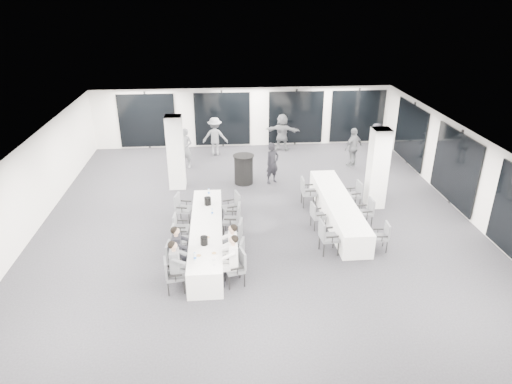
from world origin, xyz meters
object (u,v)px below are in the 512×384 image
chair_main_left_near (172,273)px  chair_main_left_mid (178,237)px  chair_side_left_far (307,190)px  chair_side_right_mid (367,210)px  chair_main_right_far (233,205)px  standing_guest_h (379,170)px  chair_main_right_near (238,265)px  chair_main_right_mid (236,235)px  banquet_table_main (207,236)px  chair_side_right_near (383,235)px  ice_bucket_near (204,241)px  standing_guest_d (354,145)px  chair_side_left_mid (316,214)px  standing_guest_g (185,146)px  ice_bucket_far (208,201)px  standing_guest_c (215,134)px  chair_main_left_far (182,206)px  standing_guest_e (376,139)px  chair_main_right_fourth (234,218)px  chair_side_right_far (355,193)px  standing_guest_a (272,160)px  banquet_table_side (338,209)px  cocktail_table (244,169)px  chair_main_left_fourth (179,226)px  standing_guest_f (282,130)px  chair_main_left_second (174,257)px  chair_main_right_second (237,254)px

chair_main_left_near → chair_main_left_mid: chair_main_left_near is taller
chair_side_left_far → chair_side_right_mid: 2.30m
chair_main_right_far → standing_guest_h: (5.42, 1.81, 0.34)m
chair_main_right_near → chair_main_right_mid: bearing=-15.0°
banquet_table_main → chair_main_right_mid: size_ratio=4.85×
chair_main_left_near → banquet_table_main: bearing=148.9°
chair_side_right_near → ice_bucket_near: ice_bucket_near is taller
chair_side_right_mid → standing_guest_d: 5.38m
chair_side_left_mid → standing_guest_g: (-4.43, 5.79, 0.46)m
chair_side_left_far → ice_bucket_far: bearing=-69.6°
standing_guest_c → ice_bucket_far: standing_guest_c is taller
chair_main_left_far → chair_side_left_mid: size_ratio=1.12×
standing_guest_e → ice_bucket_far: bearing=137.9°
chair_main_right_far → ice_bucket_far: 0.89m
chair_main_right_mid → chair_main_right_fourth: chair_main_right_fourth is taller
chair_main_left_near → chair_side_right_far: (5.93, 4.39, 0.00)m
standing_guest_a → standing_guest_e: size_ratio=0.99×
chair_main_left_near → chair_main_left_far: (-0.00, 3.74, 0.03)m
chair_main_left_near → chair_main_left_far: chair_main_left_far is taller
banquet_table_side → standing_guest_c: bearing=121.1°
cocktail_table → standing_guest_h: bearing=-15.6°
chair_main_left_far → chair_side_left_far: bearing=114.9°
banquet_table_side → chair_main_left_mid: size_ratio=5.84×
standing_guest_a → chair_main_right_far: bearing=-150.2°
chair_main_left_fourth → chair_main_right_near: chair_main_right_near is taller
cocktail_table → chair_side_left_far: 3.01m
chair_side_right_mid → standing_guest_c: (-4.85, 7.13, 0.47)m
chair_main_right_fourth → standing_guest_g: bearing=25.9°
cocktail_table → chair_main_left_mid: (-2.18, -4.95, -0.09)m
chair_main_right_mid → standing_guest_f: size_ratio=0.52×
chair_main_left_second → ice_bucket_far: 2.81m
chair_side_left_mid → standing_guest_c: size_ratio=0.44×
chair_side_left_far → standing_guest_e: standing_guest_e is taller
banquet_table_side → ice_bucket_far: 4.27m
chair_main_left_near → banquet_table_side: bearing=115.6°
chair_side_right_mid → chair_main_left_mid: bearing=97.5°
chair_side_left_far → chair_side_right_mid: (1.67, -1.59, -0.07)m
chair_main_left_second → chair_main_right_second: bearing=95.6°
cocktail_table → standing_guest_g: (-2.34, 1.95, 0.37)m
chair_main_right_mid → standing_guest_a: bearing=-7.5°
chair_side_left_far → standing_guest_a: bearing=-155.4°
chair_main_right_near → ice_bucket_far: size_ratio=3.85×
standing_guest_e → banquet_table_side: bearing=161.4°
chair_main_right_fourth → standing_guest_d: bearing=-34.3°
chair_side_right_mid → chair_side_right_far: (0.00, 1.34, 0.01)m
standing_guest_f → ice_bucket_near: size_ratio=8.41×
chair_side_left_mid → chair_main_right_fourth: bearing=-92.9°
banquet_table_side → standing_guest_a: (-1.80, 3.27, 0.55)m
chair_main_right_far → standing_guest_d: 7.05m
chair_main_left_far → chair_main_right_mid: size_ratio=0.95×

